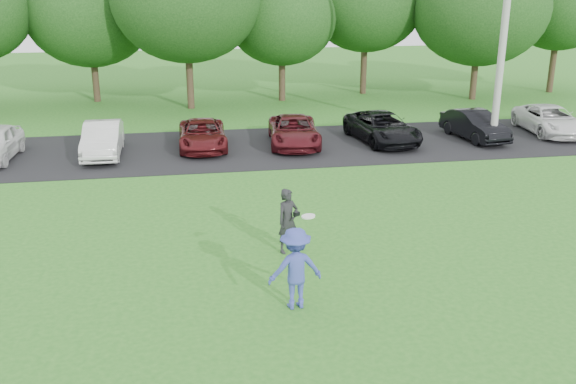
% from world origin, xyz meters
% --- Properties ---
extents(ground, '(100.00, 100.00, 0.00)m').
position_xyz_m(ground, '(0.00, 0.00, 0.00)').
color(ground, '#276D1F').
rests_on(ground, ground).
extents(parking_lot, '(32.00, 6.50, 0.03)m').
position_xyz_m(parking_lot, '(0.00, 13.00, 0.01)').
color(parking_lot, black).
rests_on(parking_lot, ground).
extents(utility_pole, '(0.28, 0.28, 10.84)m').
position_xyz_m(utility_pole, '(9.80, 11.78, 5.42)').
color(utility_pole, '#A7A6A1').
rests_on(utility_pole, ground).
extents(frisbee_player, '(1.18, 0.75, 2.07)m').
position_xyz_m(frisbee_player, '(-0.45, -0.03, 0.87)').
color(frisbee_player, '#3944A1').
rests_on(frisbee_player, ground).
extents(camera_bystander, '(0.71, 0.63, 1.62)m').
position_xyz_m(camera_bystander, '(-0.13, 2.75, 0.81)').
color(camera_bystander, black).
rests_on(camera_bystander, ground).
extents(parked_cars, '(28.59, 4.70, 1.25)m').
position_xyz_m(parked_cars, '(-0.11, 13.00, 0.63)').
color(parked_cars, '#501211').
rests_on(parked_cars, parking_lot).
extents(tree_row, '(42.39, 9.85, 8.64)m').
position_xyz_m(tree_row, '(1.51, 22.76, 4.91)').
color(tree_row, '#38281C').
rests_on(tree_row, ground).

